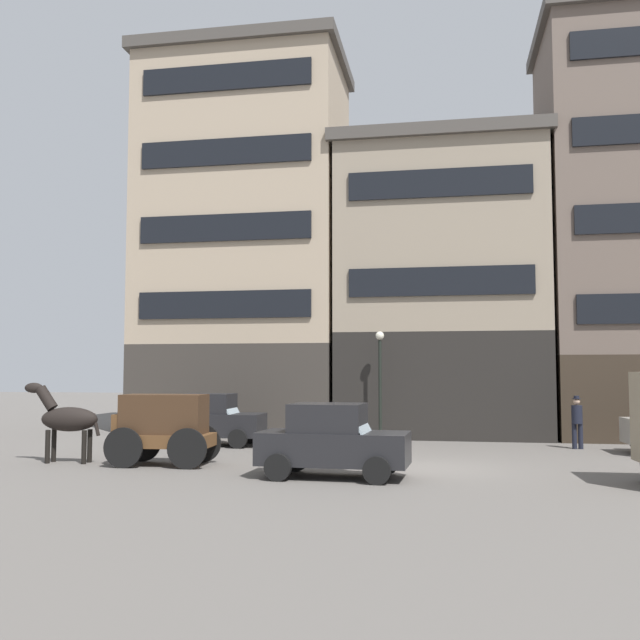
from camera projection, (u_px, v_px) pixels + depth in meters
name	position (u px, v px, depth m)	size (l,w,h in m)	color
ground_plane	(425.00, 468.00, 19.21)	(120.00, 120.00, 0.00)	#605B56
building_far_left	(246.00, 241.00, 31.60)	(9.05, 6.54, 16.78)	#38332D
building_center_left	(441.00, 287.00, 29.92)	(8.84, 6.54, 12.27)	black
cargo_wagon	(162.00, 424.00, 19.87)	(2.97, 1.65, 1.98)	brown
draft_horse	(66.00, 418.00, 20.39)	(2.35, 0.69, 2.30)	black
sedan_dark	(211.00, 419.00, 25.12)	(3.73, 1.93, 1.83)	black
sedan_parked_curb	(332.00, 441.00, 17.54)	(3.78, 2.01, 1.83)	black
pedestrian_officer	(577.00, 420.00, 23.97)	(0.45, 0.45, 1.79)	black
streetlamp_curbside	(380.00, 370.00, 26.41)	(0.32, 0.32, 4.12)	black
fire_hydrant_curbside	(164.00, 429.00, 26.84)	(0.24, 0.24, 0.83)	maroon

